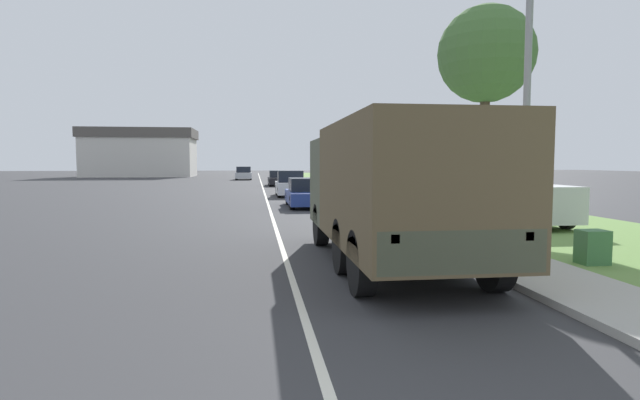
% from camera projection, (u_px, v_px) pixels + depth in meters
% --- Properties ---
extents(ground_plane, '(180.00, 180.00, 0.00)m').
position_uv_depth(ground_plane, '(263.00, 188.00, 40.31)').
color(ground_plane, '#38383A').
extents(lane_centre_stripe, '(0.12, 120.00, 0.00)m').
position_uv_depth(lane_centre_stripe, '(263.00, 188.00, 40.31)').
color(lane_centre_stripe, silver).
rests_on(lane_centre_stripe, ground).
extents(sidewalk_right, '(1.80, 120.00, 0.12)m').
position_uv_depth(sidewalk_right, '(318.00, 187.00, 40.89)').
color(sidewalk_right, '#ADAAA3').
rests_on(sidewalk_right, ground).
extents(grass_strip_right, '(7.00, 120.00, 0.02)m').
position_uv_depth(grass_strip_right, '(371.00, 188.00, 41.46)').
color(grass_strip_right, '#6B9347').
rests_on(grass_strip_right, ground).
extents(military_truck, '(2.50, 7.32, 2.85)m').
position_uv_depth(military_truck, '(391.00, 186.00, 10.13)').
color(military_truck, '#474C38').
rests_on(military_truck, ground).
extents(car_nearest_ahead, '(1.87, 4.33, 1.36)m').
position_uv_depth(car_nearest_ahead, '(307.00, 194.00, 23.63)').
color(car_nearest_ahead, navy).
rests_on(car_nearest_ahead, ground).
extents(car_second_ahead, '(1.72, 4.06, 1.59)m').
position_uv_depth(car_second_ahead, '(290.00, 185.00, 31.06)').
color(car_second_ahead, silver).
rests_on(car_second_ahead, ground).
extents(car_third_ahead, '(1.94, 4.77, 1.37)m').
position_uv_depth(car_third_ahead, '(279.00, 179.00, 45.19)').
color(car_third_ahead, black).
rests_on(car_third_ahead, ground).
extents(car_fourth_ahead, '(1.92, 4.29, 1.59)m').
position_uv_depth(car_fourth_ahead, '(244.00, 174.00, 60.70)').
color(car_fourth_ahead, '#B7BABF').
rests_on(car_fourth_ahead, ground).
extents(pickup_truck, '(1.92, 5.12, 1.82)m').
position_uv_depth(pickup_truck, '(511.00, 197.00, 17.25)').
color(pickup_truck, silver).
rests_on(pickup_truck, grass_strip_right).
extents(lamp_post, '(1.69, 0.24, 6.49)m').
position_uv_depth(lamp_post, '(517.00, 65.00, 9.86)').
color(lamp_post, gray).
rests_on(lamp_post, sidewalk_right).
extents(tree_mid_right, '(3.43, 3.43, 7.66)m').
position_uv_depth(tree_mid_right, '(486.00, 55.00, 17.79)').
color(tree_mid_right, '#4C3D2D').
rests_on(tree_mid_right, grass_strip_right).
extents(utility_box, '(0.55, 0.45, 0.70)m').
position_uv_depth(utility_box, '(593.00, 247.00, 10.20)').
color(utility_box, '#3D7042').
rests_on(utility_box, grass_strip_right).
extents(building_distant, '(15.77, 9.20, 7.00)m').
position_uv_depth(building_distant, '(141.00, 153.00, 73.52)').
color(building_distant, beige).
rests_on(building_distant, ground).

